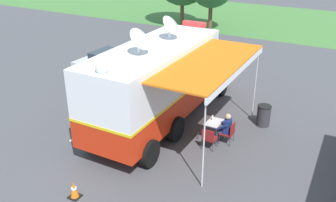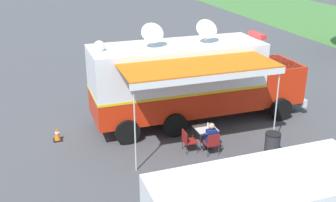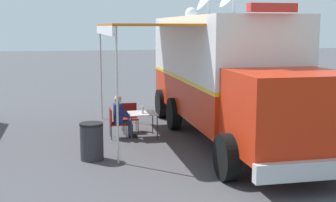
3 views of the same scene
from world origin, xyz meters
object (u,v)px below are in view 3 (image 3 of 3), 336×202
folding_chair_beside_table (129,115)px  water_bottle (143,110)px  folding_table (142,115)px  command_truck (225,71)px  seated_responder (121,116)px  trash_bin (92,141)px  traffic_cone (177,98)px  folding_chair_at_table (115,121)px

folding_chair_beside_table → water_bottle: bearing=106.1°
water_bottle → folding_table: bearing=-94.6°
command_truck → seated_responder: bearing=-9.5°
folding_table → water_bottle: water_bottle is taller
trash_bin → command_truck: bearing=-157.7°
command_truck → traffic_cone: command_truck is taller
folding_chair_at_table → traffic_cone: folding_chair_at_table is taller
folding_table → folding_chair_beside_table: folding_chair_beside_table is taller
seated_responder → trash_bin: size_ratio=1.37×
folding_table → folding_chair_at_table: size_ratio=0.93×
folding_chair_at_table → traffic_cone: size_ratio=1.50×
water_bottle → seated_responder: size_ratio=0.18×
folding_chair_beside_table → trash_bin: 3.14m
command_truck → folding_chair_beside_table: (2.63, -1.27, -1.43)m
command_truck → trash_bin: 4.47m
water_bottle → folding_chair_at_table: water_bottle is taller
water_bottle → trash_bin: water_bottle is taller
seated_responder → trash_bin: (0.93, 2.10, -0.20)m
seated_responder → traffic_cone: 6.09m
folding_table → water_bottle: 0.19m
folding_table → seated_responder: (0.61, -0.07, -0.02)m
command_truck → traffic_cone: bearing=-89.0°
folding_chair_at_table → traffic_cone: (-3.05, -5.36, -0.23)m
command_truck → traffic_cone: (0.11, -5.86, -1.67)m
trash_bin → traffic_cone: size_ratio=1.57×
folding_table → traffic_cone: size_ratio=1.39×
command_truck → folding_table: command_truck is taller
folding_table → folding_chair_beside_table: bearing=-71.8°
water_bottle → traffic_cone: size_ratio=0.39×
folding_chair_at_table → traffic_cone: 6.17m
folding_table → folding_chair_beside_table: 0.91m
command_truck → water_bottle: bearing=-7.9°
command_truck → trash_bin: command_truck is taller
trash_bin → traffic_cone: bearing=-117.0°
folding_chair_beside_table → trash_bin: size_ratio=0.96×
folding_chair_at_table → trash_bin: 2.22m
folding_table → folding_chair_at_table: folding_chair_at_table is taller
traffic_cone → water_bottle: bearing=67.8°
folding_table → traffic_cone: bearing=-112.5°
water_bottle → folding_chair_beside_table: 1.03m
water_bottle → traffic_cone: water_bottle is taller
folding_table → folding_chair_beside_table: size_ratio=0.93×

